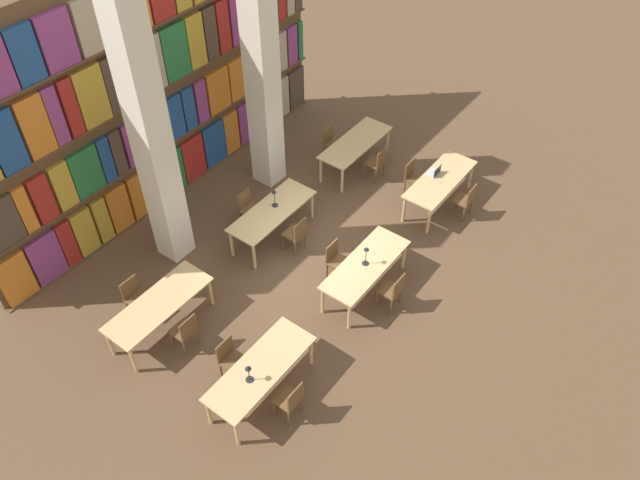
% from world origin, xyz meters
% --- Properties ---
extents(ground_plane, '(40.00, 40.00, 0.00)m').
position_xyz_m(ground_plane, '(0.00, 0.00, 0.00)').
color(ground_plane, brown).
extents(bookshelf_bank, '(9.70, 0.35, 5.50)m').
position_xyz_m(bookshelf_bank, '(0.01, 4.15, 2.64)').
color(bookshelf_bank, brown).
rests_on(bookshelf_bank, ground_plane).
extents(pillar_left, '(0.58, 0.58, 6.00)m').
position_xyz_m(pillar_left, '(-1.58, 2.64, 3.00)').
color(pillar_left, silver).
rests_on(pillar_left, ground_plane).
extents(pillar_center, '(0.58, 0.58, 6.00)m').
position_xyz_m(pillar_center, '(1.58, 2.64, 3.00)').
color(pillar_center, silver).
rests_on(pillar_center, ground_plane).
extents(reading_table_0, '(2.17, 0.80, 0.77)m').
position_xyz_m(reading_table_0, '(-3.16, -1.21, 0.68)').
color(reading_table_0, tan).
rests_on(reading_table_0, ground_plane).
extents(chair_0, '(0.42, 0.40, 0.89)m').
position_xyz_m(chair_0, '(-3.20, -1.90, 0.49)').
color(chair_0, brown).
rests_on(chair_0, ground_plane).
extents(chair_1, '(0.42, 0.40, 0.89)m').
position_xyz_m(chair_1, '(-3.20, -0.53, 0.49)').
color(chair_1, brown).
rests_on(chair_1, ground_plane).
extents(desk_lamp_0, '(0.14, 0.14, 0.39)m').
position_xyz_m(desk_lamp_0, '(-3.45, -1.23, 1.03)').
color(desk_lamp_0, '#232328').
rests_on(desk_lamp_0, reading_table_0).
extents(reading_table_1, '(2.17, 0.80, 0.77)m').
position_xyz_m(reading_table_1, '(-0.05, -1.30, 0.68)').
color(reading_table_1, tan).
rests_on(reading_table_1, ground_plane).
extents(chair_2, '(0.42, 0.40, 0.89)m').
position_xyz_m(chair_2, '(-0.09, -1.99, 0.49)').
color(chair_2, brown).
rests_on(chair_2, ground_plane).
extents(chair_3, '(0.42, 0.40, 0.89)m').
position_xyz_m(chair_3, '(-0.09, -0.62, 0.49)').
color(chair_3, brown).
rests_on(chair_3, ground_plane).
extents(desk_lamp_1, '(0.14, 0.14, 0.46)m').
position_xyz_m(desk_lamp_1, '(-0.05, -1.29, 1.08)').
color(desk_lamp_1, '#232328').
rests_on(desk_lamp_1, reading_table_1).
extents(reading_table_2, '(2.17, 0.80, 0.77)m').
position_xyz_m(reading_table_2, '(3.21, -1.18, 0.68)').
color(reading_table_2, tan).
rests_on(reading_table_2, ground_plane).
extents(chair_4, '(0.42, 0.40, 0.89)m').
position_xyz_m(chair_4, '(3.20, -1.87, 0.49)').
color(chair_4, brown).
rests_on(chair_4, ground_plane).
extents(chair_5, '(0.42, 0.40, 0.89)m').
position_xyz_m(chair_5, '(3.20, -0.50, 0.49)').
color(chair_5, brown).
rests_on(chair_5, ground_plane).
extents(laptop, '(0.32, 0.22, 0.21)m').
position_xyz_m(laptop, '(3.27, -0.97, 0.81)').
color(laptop, silver).
rests_on(laptop, reading_table_2).
extents(reading_table_3, '(2.17, 0.80, 0.77)m').
position_xyz_m(reading_table_3, '(-3.23, 1.25, 0.68)').
color(reading_table_3, tan).
rests_on(reading_table_3, ground_plane).
extents(chair_6, '(0.42, 0.40, 0.89)m').
position_xyz_m(chair_6, '(-3.25, 0.57, 0.49)').
color(chair_6, brown).
rests_on(chair_6, ground_plane).
extents(chair_7, '(0.42, 0.40, 0.89)m').
position_xyz_m(chair_7, '(-3.25, 1.94, 0.49)').
color(chair_7, brown).
rests_on(chair_7, ground_plane).
extents(reading_table_4, '(2.17, 0.80, 0.77)m').
position_xyz_m(reading_table_4, '(0.05, 1.22, 0.68)').
color(reading_table_4, tan).
rests_on(reading_table_4, ground_plane).
extents(chair_8, '(0.42, 0.40, 0.89)m').
position_xyz_m(chair_8, '(0.02, 0.53, 0.49)').
color(chair_8, brown).
rests_on(chair_8, ground_plane).
extents(chair_9, '(0.42, 0.40, 0.89)m').
position_xyz_m(chair_9, '(0.02, 1.90, 0.49)').
color(chair_9, brown).
rests_on(chair_9, ground_plane).
extents(desk_lamp_2, '(0.14, 0.14, 0.44)m').
position_xyz_m(desk_lamp_2, '(0.21, 1.26, 1.06)').
color(desk_lamp_2, '#232328').
rests_on(desk_lamp_2, reading_table_4).
extents(reading_table_5, '(2.17, 0.80, 0.77)m').
position_xyz_m(reading_table_5, '(3.21, 1.19, 0.68)').
color(reading_table_5, tan).
rests_on(reading_table_5, ground_plane).
extents(chair_10, '(0.42, 0.40, 0.89)m').
position_xyz_m(chair_10, '(3.16, 0.50, 0.49)').
color(chair_10, brown).
rests_on(chair_10, ground_plane).
extents(chair_11, '(0.42, 0.40, 0.89)m').
position_xyz_m(chair_11, '(3.16, 1.87, 0.49)').
color(chair_11, brown).
rests_on(chair_11, ground_plane).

